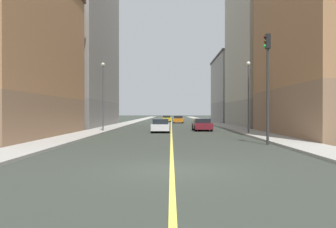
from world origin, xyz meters
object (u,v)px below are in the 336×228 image
Objects in this scene: car_white at (161,126)px; car_orange at (178,119)px; building_left_far at (241,89)px; car_yellow at (166,119)px; street_lamp_right_near at (103,89)px; street_lamp_left_near at (248,89)px; traffic_light_left_near at (268,74)px; car_maroon at (202,125)px; building_right_midblock at (73,41)px; building_left_mid at (270,44)px; building_left_near at (336,27)px.

car_orange is at bearing 85.26° from car_white.
car_yellow is at bearing 163.72° from building_left_far.
street_lamp_right_near reaches higher than car_orange.
street_lamp_left_near is at bearing -100.50° from building_left_far.
car_orange is (8.27, 28.72, -3.69)m from street_lamp_right_near.
car_maroon is (-2.59, 15.93, -3.72)m from traffic_light_left_near.
street_lamp_right_near reaches higher than car_yellow.
traffic_light_left_near is (19.76, -26.50, -7.57)m from building_right_midblock.
street_lamp_left_near reaches higher than car_white.
building_right_midblock is 5.25× the size of car_yellow.
building_right_midblock reaches higher than traffic_light_left_near.
traffic_light_left_near is 1.61× the size of car_maroon.
car_orange is (-5.62, 32.47, -3.44)m from street_lamp_left_near.
building_left_far is (-0.00, 20.01, -4.97)m from building_left_mid.
car_white is (-4.41, -2.81, 0.01)m from car_maroon.
street_lamp_right_near is 1.62× the size of car_maroon.
building_left_mid is (0.00, 19.13, 2.33)m from building_left_near.
building_left_far is (-0.00, 39.14, -2.64)m from building_left_near.
street_lamp_right_near is 38.37m from car_yellow.
building_right_midblock is 5.62× the size of car_white.
building_left_mid is 3.34× the size of street_lamp_right_near.
car_orange is at bearing 73.93° from street_lamp_right_near.
car_orange is 26.25m from car_maroon.
street_lamp_right_near is 6.94m from car_white.
building_left_near is 4.31× the size of car_maroon.
traffic_light_left_near is at bearing -46.11° from street_lamp_right_near.
traffic_light_left_near is (-7.90, -7.64, -4.82)m from building_left_near.
traffic_light_left_near is at bearing -80.75° from car_maroon.
traffic_light_left_near is at bearing -135.95° from building_left_near.
building_left_near is at bearing -16.14° from street_lamp_left_near.
building_left_far is 37.28m from car_white.
street_lamp_right_near reaches higher than car_maroon.
traffic_light_left_near is 0.99× the size of street_lamp_right_near.
car_maroon is 5.23m from car_white.
building_left_mid is 5.42× the size of car_white.
building_left_near is 15.86m from car_maroon.
car_white reaches higher than car_maroon.
building_left_far is 4.33× the size of car_white.
street_lamp_right_near is at bearing 177.40° from car_white.
traffic_light_left_near reaches higher than car_white.
building_left_far reaches higher than car_yellow.
building_left_far is 2.86× the size of street_lamp_left_near.
building_left_far reaches higher than street_lamp_right_near.
street_lamp_right_near is 1.52× the size of car_yellow.
building_right_midblock is at bearing 126.72° from traffic_light_left_near.
building_left_mid is 27.67m from building_right_midblock.
building_left_far is 34.73m from building_right_midblock.
street_lamp_left_near is 1.40× the size of car_orange.
car_white is at bearing -46.36° from building_right_midblock.
building_left_mid is 18.60m from car_maroon.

